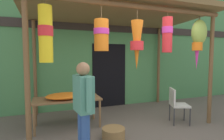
% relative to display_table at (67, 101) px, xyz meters
% --- Properties ---
extents(ground_plane, '(30.00, 30.00, 0.00)m').
position_rel_display_table_xyz_m(ground_plane, '(1.38, -1.07, -0.60)').
color(ground_plane, '#60564C').
extents(shop_facade, '(11.38, 0.29, 4.03)m').
position_rel_display_table_xyz_m(shop_facade, '(1.38, 1.41, 1.41)').
color(shop_facade, '#47844C').
rests_on(shop_facade, ground_plane).
extents(market_stall_canopy, '(4.45, 2.60, 2.80)m').
position_rel_display_table_xyz_m(market_stall_canopy, '(1.31, -0.07, 1.90)').
color(market_stall_canopy, brown).
rests_on(market_stall_canopy, ground_plane).
extents(display_table, '(1.47, 0.68, 0.66)m').
position_rel_display_table_xyz_m(display_table, '(0.00, 0.00, 0.00)').
color(display_table, brown).
rests_on(display_table, ground_plane).
extents(flower_heap_on_table, '(0.82, 0.58, 0.12)m').
position_rel_display_table_xyz_m(flower_heap_on_table, '(-0.04, -0.05, 0.13)').
color(flower_heap_on_table, orange).
rests_on(flower_heap_on_table, display_table).
extents(folding_chair, '(0.52, 0.52, 0.84)m').
position_rel_display_table_xyz_m(folding_chair, '(2.47, -0.69, -0.10)').
color(folding_chair, beige).
rests_on(folding_chair, ground_plane).
extents(wicker_basket_by_table, '(0.44, 0.44, 0.23)m').
position_rel_display_table_xyz_m(wicker_basket_by_table, '(0.75, -0.98, -0.48)').
color(wicker_basket_by_table, olive).
rests_on(wicker_basket_by_table, ground_plane).
extents(vendor_in_orange, '(0.27, 0.59, 1.51)m').
position_rel_display_table_xyz_m(vendor_in_orange, '(0.10, -1.39, 0.28)').
color(vendor_in_orange, '#2D5193').
rests_on(vendor_in_orange, ground_plane).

